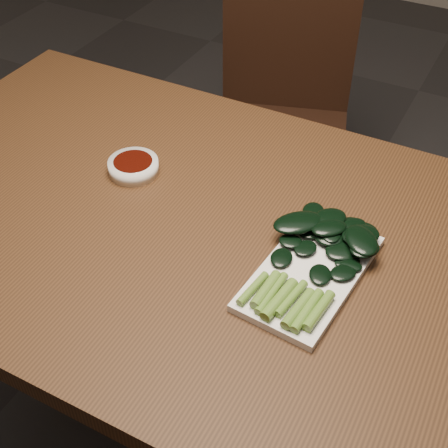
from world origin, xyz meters
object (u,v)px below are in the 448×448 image
at_px(table, 214,256).
at_px(sauce_bowl, 133,166).
at_px(chair_far, 282,112).
at_px(serving_plate, 310,273).
at_px(gai_lan, 322,247).

height_order(table, sauce_bowl, sauce_bowl).
relative_size(chair_far, sauce_bowl, 9.12).
height_order(table, chair_far, chair_far).
distance_m(table, sauce_bowl, 0.24).
bearing_deg(sauce_bowl, table, -17.59).
distance_m(serving_plate, gai_lan, 0.05).
height_order(chair_far, serving_plate, chair_far).
xyz_separation_m(chair_far, serving_plate, (0.40, -0.83, 0.27)).
bearing_deg(sauce_bowl, gai_lan, -7.38).
relative_size(table, serving_plate, 4.95).
xyz_separation_m(table, gai_lan, (0.19, 0.01, 0.10)).
distance_m(table, gai_lan, 0.22).
bearing_deg(gai_lan, table, -175.66).
xyz_separation_m(chair_far, sauce_bowl, (-0.01, -0.73, 0.28)).
bearing_deg(sauce_bowl, serving_plate, -13.59).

